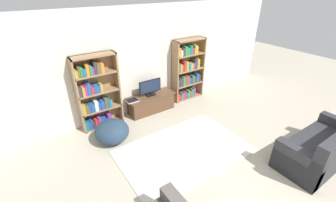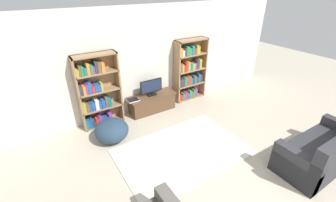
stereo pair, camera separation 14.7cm
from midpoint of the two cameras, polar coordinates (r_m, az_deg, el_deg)
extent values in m
cube|color=silver|center=(5.67, -7.69, 9.93)|extent=(8.80, 0.06, 2.60)
cube|color=#93704C|center=(5.19, -22.76, 0.82)|extent=(0.04, 0.30, 1.72)
cube|color=#93704C|center=(5.39, -13.42, 3.36)|extent=(0.04, 0.30, 1.72)
cube|color=#93704C|center=(5.39, -18.43, 2.62)|extent=(0.95, 0.04, 1.72)
cube|color=#93704C|center=(4.98, -19.44, 10.83)|extent=(0.95, 0.30, 0.04)
cube|color=#93704C|center=(5.67, -16.76, -5.52)|extent=(0.91, 0.30, 0.04)
cube|color=#196B75|center=(5.53, -20.83, -5.72)|extent=(0.07, 0.24, 0.21)
cube|color=#234C99|center=(5.53, -20.24, -5.54)|extent=(0.04, 0.24, 0.21)
cube|color=#234C99|center=(5.53, -19.82, -5.31)|extent=(0.04, 0.24, 0.23)
cube|color=#333338|center=(5.56, -19.24, -5.44)|extent=(0.05, 0.24, 0.17)
cube|color=#B72D28|center=(5.56, -18.59, -5.12)|extent=(0.07, 0.24, 0.20)
cube|color=#7F338C|center=(5.57, -17.87, -4.76)|extent=(0.07, 0.24, 0.23)
cube|color=#234C99|center=(5.60, -17.00, -4.78)|extent=(0.08, 0.24, 0.17)
cube|color=#234C99|center=(5.62, -16.25, -4.58)|extent=(0.05, 0.24, 0.16)
cube|color=#7F338C|center=(5.62, -15.59, -4.01)|extent=(0.08, 0.24, 0.24)
cube|color=#93704C|center=(5.46, -17.37, -1.76)|extent=(0.91, 0.30, 0.04)
cube|color=#9E9333|center=(5.31, -21.58, -1.76)|extent=(0.08, 0.24, 0.23)
cube|color=brown|center=(5.33, -20.74, -1.72)|extent=(0.07, 0.24, 0.19)
cube|color=#234C99|center=(5.34, -20.18, -1.51)|extent=(0.04, 0.24, 0.20)
cube|color=#234C99|center=(5.35, -19.55, -1.36)|extent=(0.07, 0.24, 0.19)
cube|color=silver|center=(5.35, -18.75, -0.91)|extent=(0.08, 0.24, 0.24)
cube|color=#234C99|center=(5.38, -17.98, -0.96)|extent=(0.06, 0.24, 0.18)
cube|color=#234C99|center=(5.39, -17.27, -0.66)|extent=(0.07, 0.24, 0.20)
cube|color=brown|center=(5.40, -16.57, -0.26)|extent=(0.05, 0.24, 0.24)
cube|color=#196B75|center=(5.42, -16.05, -0.19)|extent=(0.04, 0.24, 0.23)
cube|color=#196B75|center=(5.44, -15.59, -0.26)|extent=(0.04, 0.24, 0.19)
cube|color=#93704C|center=(5.26, -18.03, 2.30)|extent=(0.91, 0.30, 0.04)
cube|color=#333338|center=(5.12, -22.43, 2.35)|extent=(0.07, 0.24, 0.22)
cube|color=orange|center=(5.14, -21.66, 2.50)|extent=(0.06, 0.24, 0.21)
cube|color=#7F338C|center=(5.14, -21.12, 2.79)|extent=(0.04, 0.24, 0.23)
cube|color=#234C99|center=(5.15, -20.49, 3.07)|extent=(0.07, 0.24, 0.25)
cube|color=#B72D28|center=(5.18, -19.65, 2.80)|extent=(0.06, 0.24, 0.16)
cube|color=#234C99|center=(5.19, -19.01, 3.03)|extent=(0.06, 0.24, 0.17)
cube|color=#234C99|center=(5.21, -18.35, 3.18)|extent=(0.06, 0.24, 0.17)
cube|color=#9E9333|center=(5.21, -17.71, 3.49)|extent=(0.05, 0.24, 0.19)
cube|color=#93704C|center=(5.10, -18.74, 6.63)|extent=(0.91, 0.30, 0.04)
cube|color=#9E9333|center=(4.98, -23.31, 6.49)|extent=(0.06, 0.24, 0.16)
cube|color=brown|center=(4.98, -22.72, 6.96)|extent=(0.04, 0.24, 0.22)
cube|color=#2D7F47|center=(4.99, -22.21, 7.01)|extent=(0.04, 0.24, 0.20)
cube|color=#196B75|center=(5.00, -21.55, 6.94)|extent=(0.06, 0.24, 0.16)
cube|color=orange|center=(5.00, -20.89, 7.55)|extent=(0.06, 0.24, 0.24)
cube|color=#2D7F47|center=(5.02, -20.13, 7.52)|extent=(0.05, 0.24, 0.20)
cube|color=#7F338C|center=(5.04, -19.61, 7.48)|extent=(0.04, 0.24, 0.17)
cube|color=#333338|center=(5.04, -19.13, 8.09)|extent=(0.05, 0.24, 0.26)
cube|color=brown|center=(5.06, -18.34, 8.12)|extent=(0.07, 0.24, 0.23)
cube|color=orange|center=(5.08, -17.49, 8.22)|extent=(0.07, 0.24, 0.21)
cube|color=#93704C|center=(6.10, 1.10, 7.07)|extent=(0.04, 0.30, 1.72)
cube|color=#93704C|center=(6.63, 7.66, 8.61)|extent=(0.04, 0.30, 1.72)
cube|color=#93704C|center=(6.45, 3.78, 8.23)|extent=(0.95, 0.04, 1.72)
cube|color=#93704C|center=(6.11, 4.82, 15.29)|extent=(0.95, 0.30, 0.04)
cube|color=#93704C|center=(6.69, 4.25, 1.12)|extent=(0.91, 0.30, 0.04)
cube|color=#B72D28|center=(6.41, 1.54, 1.12)|extent=(0.08, 0.24, 0.20)
cube|color=#B72D28|center=(6.45, 2.03, 1.13)|extent=(0.04, 0.24, 0.17)
cube|color=#2D7F47|center=(6.48, 2.48, 1.40)|extent=(0.06, 0.24, 0.20)
cube|color=#7F338C|center=(6.51, 2.97, 1.60)|extent=(0.06, 0.24, 0.21)
cube|color=#B72D28|center=(6.54, 3.38, 1.77)|extent=(0.04, 0.24, 0.22)
cube|color=#234C99|center=(6.58, 3.68, 1.65)|extent=(0.04, 0.24, 0.17)
cube|color=#2D7F47|center=(6.60, 4.14, 2.03)|extent=(0.07, 0.24, 0.23)
cube|color=brown|center=(6.65, 4.64, 2.02)|extent=(0.06, 0.24, 0.19)
cube|color=#2D7F47|center=(6.68, 5.09, 2.33)|extent=(0.05, 0.24, 0.23)
cube|color=#7F338C|center=(6.71, 5.53, 2.55)|extent=(0.06, 0.24, 0.26)
cube|color=#93704C|center=(6.51, 4.38, 4.49)|extent=(0.91, 0.30, 0.04)
cube|color=#333338|center=(6.22, 1.53, 4.69)|extent=(0.06, 0.24, 0.22)
cube|color=#333338|center=(6.25, 2.08, 4.90)|extent=(0.07, 0.24, 0.24)
cube|color=#333338|center=(6.28, 2.51, 5.08)|extent=(0.04, 0.24, 0.25)
cube|color=#2D7F47|center=(6.32, 2.95, 5.20)|extent=(0.07, 0.24, 0.25)
cube|color=#B72D28|center=(6.35, 3.46, 5.37)|extent=(0.05, 0.24, 0.26)
cube|color=brown|center=(6.40, 3.99, 5.48)|extent=(0.08, 0.24, 0.25)
cube|color=#234C99|center=(6.45, 4.49, 5.35)|extent=(0.05, 0.24, 0.19)
cube|color=#333338|center=(6.48, 4.92, 5.66)|extent=(0.05, 0.24, 0.24)
cube|color=#2D7F47|center=(6.51, 5.31, 5.74)|extent=(0.05, 0.24, 0.23)
cube|color=#333338|center=(6.56, 5.75, 5.66)|extent=(0.07, 0.24, 0.18)
cube|color=#234C99|center=(6.59, 6.26, 6.08)|extent=(0.06, 0.24, 0.25)
cube|color=#333338|center=(6.64, 6.72, 6.05)|extent=(0.07, 0.24, 0.22)
cube|color=#93704C|center=(6.35, 4.52, 8.04)|extent=(0.91, 0.30, 0.04)
cube|color=brown|center=(6.06, 1.62, 8.44)|extent=(0.07, 0.24, 0.22)
cube|color=#9E9333|center=(6.10, 2.18, 8.52)|extent=(0.05, 0.24, 0.21)
cube|color=#B72D28|center=(6.14, 2.60, 8.47)|extent=(0.04, 0.24, 0.18)
cube|color=#B72D28|center=(6.17, 3.11, 8.88)|extent=(0.07, 0.24, 0.25)
cube|color=#9E9333|center=(6.21, 3.68, 9.01)|extent=(0.07, 0.24, 0.25)
cube|color=#196B75|center=(6.27, 4.24, 8.80)|extent=(0.08, 0.24, 0.17)
cube|color=#9E9333|center=(6.32, 4.87, 8.93)|extent=(0.08, 0.24, 0.17)
cube|color=#7F338C|center=(6.36, 5.36, 9.07)|extent=(0.05, 0.24, 0.18)
cube|color=#333338|center=(6.39, 5.87, 9.45)|extent=(0.08, 0.24, 0.24)
cube|color=#9E9333|center=(6.44, 6.49, 9.64)|extent=(0.08, 0.24, 0.26)
cube|color=#93704C|center=(6.21, 4.67, 11.76)|extent=(0.91, 0.30, 0.04)
cube|color=orange|center=(5.93, 1.71, 12.34)|extent=(0.08, 0.24, 0.22)
cube|color=silver|center=(5.98, 2.27, 12.17)|extent=(0.05, 0.24, 0.16)
cube|color=#333338|center=(6.01, 2.77, 12.46)|extent=(0.06, 0.24, 0.21)
cube|color=#2D7F47|center=(6.05, 3.36, 12.69)|extent=(0.08, 0.24, 0.24)
cube|color=#2D7F47|center=(6.11, 3.99, 12.58)|extent=(0.08, 0.24, 0.19)
cube|color=#196B75|center=(6.15, 4.66, 12.89)|extent=(0.08, 0.24, 0.23)
cube|color=#B72D28|center=(6.21, 5.22, 12.67)|extent=(0.06, 0.24, 0.16)
cube|color=#9E9333|center=(6.24, 5.76, 13.07)|extent=(0.07, 0.24, 0.23)
cube|color=gold|center=(6.29, 6.18, 12.97)|extent=(0.04, 0.24, 0.19)
cube|color=brown|center=(5.91, -5.04, -0.68)|extent=(1.18, 0.42, 0.42)
cube|color=brown|center=(5.80, -5.13, 1.31)|extent=(1.26, 0.45, 0.04)
cube|color=black|center=(5.80, -5.21, 1.65)|extent=(0.24, 0.16, 0.03)
cylinder|color=black|center=(5.78, -5.23, 2.00)|extent=(0.04, 0.04, 0.05)
cube|color=black|center=(5.70, -5.31, 3.75)|extent=(0.60, 0.04, 0.34)
cube|color=#19233D|center=(5.68, -5.22, 3.68)|extent=(0.56, 0.00, 0.30)
cube|color=silver|center=(5.57, -9.85, 0.12)|extent=(0.29, 0.24, 0.02)
cube|color=black|center=(5.56, -9.86, 0.24)|extent=(0.28, 0.23, 0.00)
cube|color=beige|center=(4.67, 3.05, -12.52)|extent=(2.55, 1.67, 0.02)
cube|color=#2D2D33|center=(5.15, 33.01, -10.55)|extent=(1.76, 0.80, 0.44)
cube|color=#2D2D33|center=(4.48, 28.88, -13.83)|extent=(0.18, 0.80, 0.62)
ellipsoid|color=#23384C|center=(4.95, -14.84, -7.51)|extent=(0.71, 0.71, 0.49)
camera|label=1|loc=(0.07, -90.85, -0.45)|focal=24.00mm
camera|label=2|loc=(0.07, 89.15, 0.45)|focal=24.00mm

